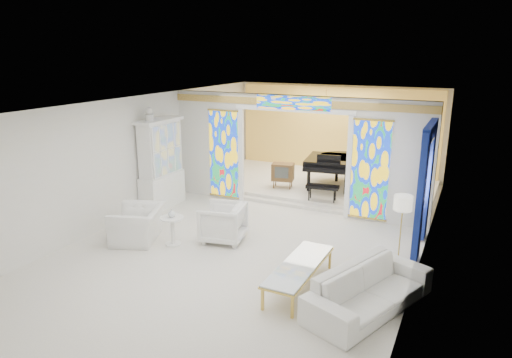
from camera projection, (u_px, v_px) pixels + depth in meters
The scene contains 24 objects.
floor at pixel (261, 233), 10.57m from camera, with size 12.00×12.00×0.00m, color beige.
ceiling at pixel (261, 103), 9.75m from camera, with size 7.00×12.00×0.02m, color white.
wall_back at pixel (337, 130), 15.36m from camera, with size 7.00×0.02×3.00m, color silver.
wall_front at pixel (27, 297), 4.96m from camera, with size 7.00×0.02×3.00m, color silver.
wall_left at pixel (137, 156), 11.62m from camera, with size 0.02×12.00×3.00m, color silver.
wall_right at pixel (427, 191), 8.69m from camera, with size 0.02×12.00×3.00m, color silver.
partition_wall at pixel (294, 148), 11.85m from camera, with size 7.00×0.22×3.00m.
stained_glass_left at pixel (224, 154), 12.70m from camera, with size 0.90×0.04×2.40m, color gold.
stained_glass_right at pixel (370, 170), 11.00m from camera, with size 0.90×0.04×2.40m, color gold.
stained_glass_transom at pixel (293, 103), 11.44m from camera, with size 2.00×0.04×0.34m, color gold.
alcove_platform at pixel (317, 185), 14.10m from camera, with size 6.80×3.80×0.18m, color beige.
gold_curtain_back at pixel (336, 131), 15.26m from camera, with size 6.70×0.10×2.90m, color #E3AB4F.
chandelier at pixel (326, 105), 13.26m from camera, with size 0.48×0.48×0.30m, color gold.
blue_drapes at pixel (426, 178), 9.32m from camera, with size 0.14×1.85×2.65m.
china_cabinet at pixel (161, 164), 12.11m from camera, with size 0.56×1.46×2.72m.
armchair_left at pixel (138, 224), 10.09m from camera, with size 1.16×1.01×0.75m, color white.
armchair_right at pixel (223, 223), 10.07m from camera, with size 0.90×0.93×0.84m, color silver.
sofa at pixel (369, 289), 7.39m from camera, with size 2.42×0.95×0.71m, color white.
side_table at pixel (172, 227), 9.85m from camera, with size 0.67×0.67×0.64m.
vase at pixel (172, 213), 9.77m from camera, with size 0.16×0.16×0.17m, color white.
coffee_table at pixel (299, 266), 8.04m from camera, with size 0.66×2.05×0.46m.
floor_lamp at pixel (403, 206), 8.67m from camera, with size 0.36×0.36×1.44m.
grand_piano at pixel (336, 162), 13.49m from camera, with size 1.82×2.82×1.07m.
tv_console at pixel (283, 172), 13.37m from camera, with size 0.70×0.55×0.73m.
Camera 1 is at (4.17, -8.90, 4.08)m, focal length 32.00 mm.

